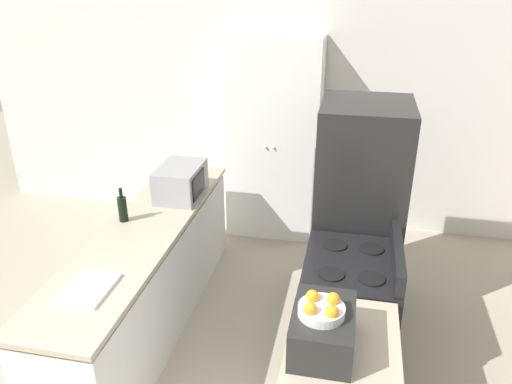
% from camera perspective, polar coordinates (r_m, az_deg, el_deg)
% --- Properties ---
extents(wall_back, '(7.00, 0.06, 2.60)m').
position_cam_1_polar(wall_back, '(5.48, 3.51, 9.34)').
color(wall_back, silver).
rests_on(wall_back, ground_plane).
extents(counter_left, '(0.60, 2.67, 0.90)m').
position_cam_1_polar(counter_left, '(4.15, -12.31, -9.75)').
color(counter_left, silver).
rests_on(counter_left, ground_plane).
extents(pantry_cabinet, '(0.95, 0.53, 2.12)m').
position_cam_1_polar(pantry_cabinet, '(5.27, 2.09, 6.03)').
color(pantry_cabinet, white).
rests_on(pantry_cabinet, ground_plane).
extents(stove, '(0.66, 0.78, 1.06)m').
position_cam_1_polar(stove, '(3.72, 10.38, -13.58)').
color(stove, black).
rests_on(stove, ground_plane).
extents(refrigerator, '(0.72, 0.75, 1.80)m').
position_cam_1_polar(refrigerator, '(4.18, 11.63, -2.04)').
color(refrigerator, black).
rests_on(refrigerator, ground_plane).
extents(microwave, '(0.35, 0.50, 0.28)m').
position_cam_1_polar(microwave, '(4.33, -8.61, 1.20)').
color(microwave, '#939399').
rests_on(microwave, counter_left).
extents(wine_bottle, '(0.07, 0.07, 0.28)m').
position_cam_1_polar(wine_bottle, '(4.02, -15.01, -1.82)').
color(wine_bottle, black).
rests_on(wine_bottle, counter_left).
extents(toaster_oven, '(0.33, 0.46, 0.22)m').
position_cam_1_polar(toaster_oven, '(2.70, 7.61, -15.34)').
color(toaster_oven, black).
rests_on(toaster_oven, counter_right).
extents(fruit_bowl, '(0.24, 0.24, 0.10)m').
position_cam_1_polar(fruit_bowl, '(2.59, 7.50, -13.06)').
color(fruit_bowl, silver).
rests_on(fruit_bowl, toaster_oven).
extents(cutting_board, '(0.27, 0.37, 0.02)m').
position_cam_1_polar(cutting_board, '(3.31, -18.54, -10.39)').
color(cutting_board, silver).
rests_on(cutting_board, counter_left).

